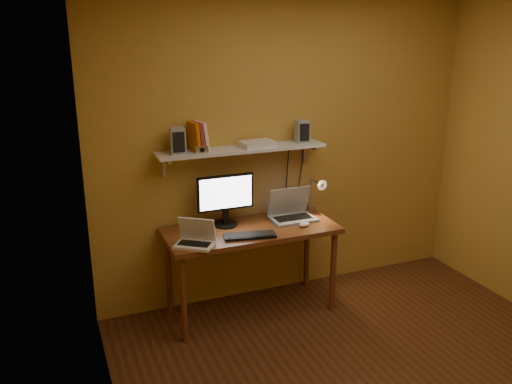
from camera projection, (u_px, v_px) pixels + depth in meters
name	position (u px, v px, depth m)	size (l,w,h in m)	color
room	(401.00, 203.00, 3.24)	(3.44, 3.24, 2.64)	#502A14
desk	(251.00, 238.00, 4.40)	(1.40, 0.60, 0.75)	brown
wall_shelf	(242.00, 150.00, 4.36)	(1.40, 0.25, 0.21)	silver
monitor	(226.00, 197.00, 4.37)	(0.47, 0.20, 0.43)	black
laptop	(291.00, 211.00, 4.57)	(0.37, 0.27, 0.27)	gray
netbook	(196.00, 238.00, 4.03)	(0.34, 0.32, 0.21)	silver
keyboard	(250.00, 236.00, 4.19)	(0.40, 0.13, 0.02)	black
mouse	(304.00, 224.00, 4.40)	(0.10, 0.06, 0.04)	silver
desk_lamp	(317.00, 190.00, 4.66)	(0.09, 0.23, 0.38)	silver
speaker_left	(178.00, 141.00, 4.13)	(0.11, 0.11, 0.20)	gray
speaker_right	(302.00, 131.00, 4.53)	(0.10, 0.10, 0.19)	gray
books	(198.00, 137.00, 4.20)	(0.15, 0.17, 0.23)	#C66007
shelf_camera	(202.00, 149.00, 4.16)	(0.10, 0.06, 0.06)	silver
router	(257.00, 144.00, 4.39)	(0.27, 0.18, 0.05)	silver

